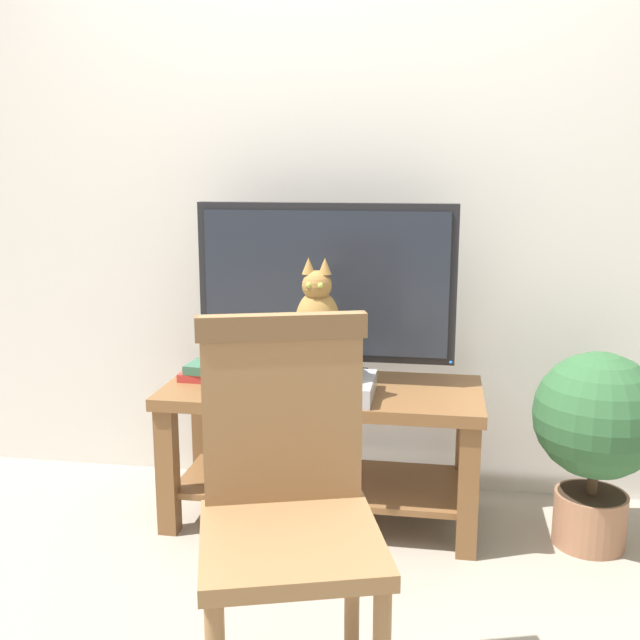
{
  "coord_description": "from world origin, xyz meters",
  "views": [
    {
      "loc": [
        0.41,
        -2.1,
        1.33
      ],
      "look_at": [
        -0.01,
        0.48,
        0.79
      ],
      "focal_mm": 41.83,
      "sensor_mm": 36.0,
      "label": 1
    }
  ],
  "objects_px": {
    "tv_stand": "(322,427)",
    "cat": "(319,334)",
    "wooden_chair": "(287,493)",
    "book_stack": "(210,371)",
    "media_box": "(319,386)",
    "potted_plant": "(597,429)",
    "tv": "(326,288)"
  },
  "relations": [
    {
      "from": "cat",
      "to": "potted_plant",
      "type": "xyz_separation_m",
      "value": [
        0.97,
        0.07,
        -0.32
      ]
    },
    {
      "from": "tv_stand",
      "to": "wooden_chair",
      "type": "distance_m",
      "value": 1.04
    },
    {
      "from": "tv_stand",
      "to": "cat",
      "type": "relative_size",
      "value": 2.71
    },
    {
      "from": "cat",
      "to": "tv_stand",
      "type": "bearing_deg",
      "value": 93.17
    },
    {
      "from": "book_stack",
      "to": "potted_plant",
      "type": "height_order",
      "value": "potted_plant"
    },
    {
      "from": "media_box",
      "to": "potted_plant",
      "type": "xyz_separation_m",
      "value": [
        0.97,
        0.06,
        -0.12
      ]
    },
    {
      "from": "book_stack",
      "to": "media_box",
      "type": "bearing_deg",
      "value": -17.28
    },
    {
      "from": "book_stack",
      "to": "tv",
      "type": "bearing_deg",
      "value": 6.5
    },
    {
      "from": "tv",
      "to": "potted_plant",
      "type": "xyz_separation_m",
      "value": [
        0.97,
        -0.13,
        -0.45
      ]
    },
    {
      "from": "tv",
      "to": "media_box",
      "type": "bearing_deg",
      "value": -88.33
    },
    {
      "from": "cat",
      "to": "book_stack",
      "type": "xyz_separation_m",
      "value": [
        -0.45,
        0.15,
        -0.2
      ]
    },
    {
      "from": "book_stack",
      "to": "cat",
      "type": "bearing_deg",
      "value": -18.93
    },
    {
      "from": "cat",
      "to": "wooden_chair",
      "type": "relative_size",
      "value": 0.44
    },
    {
      "from": "media_box",
      "to": "potted_plant",
      "type": "distance_m",
      "value": 0.98
    },
    {
      "from": "tv",
      "to": "book_stack",
      "type": "xyz_separation_m",
      "value": [
        -0.44,
        -0.05,
        -0.33
      ]
    },
    {
      "from": "wooden_chair",
      "to": "tv_stand",
      "type": "bearing_deg",
      "value": 94.47
    },
    {
      "from": "potted_plant",
      "to": "tv",
      "type": "bearing_deg",
      "value": 172.21
    },
    {
      "from": "cat",
      "to": "potted_plant",
      "type": "distance_m",
      "value": 1.02
    },
    {
      "from": "cat",
      "to": "potted_plant",
      "type": "bearing_deg",
      "value": 4.19
    },
    {
      "from": "tv",
      "to": "book_stack",
      "type": "relative_size",
      "value": 4.41
    },
    {
      "from": "media_box",
      "to": "wooden_chair",
      "type": "xyz_separation_m",
      "value": [
        0.07,
        -0.92,
        0.01
      ]
    },
    {
      "from": "potted_plant",
      "to": "book_stack",
      "type": "bearing_deg",
      "value": 176.65
    },
    {
      "from": "tv_stand",
      "to": "media_box",
      "type": "height_order",
      "value": "media_box"
    },
    {
      "from": "media_box",
      "to": "book_stack",
      "type": "relative_size",
      "value": 1.79
    },
    {
      "from": "tv_stand",
      "to": "potted_plant",
      "type": "distance_m",
      "value": 0.98
    },
    {
      "from": "wooden_chair",
      "to": "book_stack",
      "type": "bearing_deg",
      "value": 116.31
    },
    {
      "from": "tv_stand",
      "to": "tv",
      "type": "distance_m",
      "value": 0.52
    },
    {
      "from": "media_box",
      "to": "book_stack",
      "type": "distance_m",
      "value": 0.47
    },
    {
      "from": "tv",
      "to": "wooden_chair",
      "type": "bearing_deg",
      "value": -85.87
    },
    {
      "from": "wooden_chair",
      "to": "potted_plant",
      "type": "distance_m",
      "value": 1.33
    },
    {
      "from": "media_box",
      "to": "tv_stand",
      "type": "bearing_deg",
      "value": 93.0
    },
    {
      "from": "tv_stand",
      "to": "cat",
      "type": "height_order",
      "value": "cat"
    }
  ]
}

